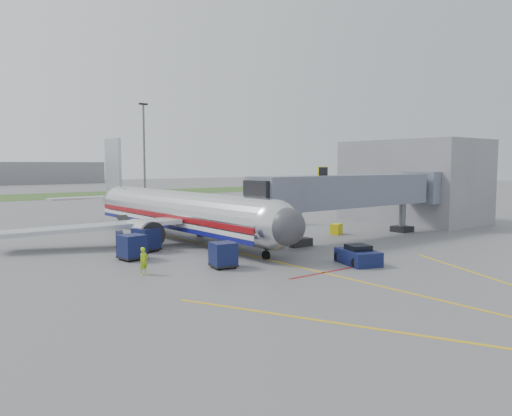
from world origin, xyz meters
TOP-DOWN VIEW (x-y plane):
  - ground at (0.00, 0.00)m, footprint 400.00×400.00m
  - grass_strip at (0.00, 90.00)m, footprint 300.00×25.00m
  - apron_markings at (0.00, -7.40)m, footprint 21.52×50.00m
  - airliner at (0.00, 15.25)m, footprint 32.10×35.67m
  - jet_bridge at (12.86, 5.00)m, footprint 25.30×4.00m
  - terminal at (30.00, 10.00)m, footprint 10.00×16.00m
  - light_mast_right at (25.00, 75.00)m, footprint 2.00×0.44m
  - pushback_tug at (4.00, -3.50)m, footprint 2.99×3.82m
  - baggage_cart_a at (-8.02, 8.01)m, footprint 1.94×1.94m
  - baggage_cart_b at (-4.27, 1.42)m, footprint 1.90×1.90m
  - baggage_cart_c at (-5.59, 10.67)m, footprint 2.21×2.21m
  - belt_loader at (-5.04, 14.99)m, footprint 2.07×5.00m
  - ground_power_cart at (14.15, 8.00)m, footprint 1.57×1.32m
  - ramp_worker at (-9.53, 2.80)m, footprint 0.74×0.59m

SIDE VIEW (x-z plane):
  - ground at x=0.00m, z-range 0.00..0.00m
  - apron_markings at x=0.00m, z-range 0.00..0.01m
  - grass_strip at x=0.00m, z-range 0.00..0.01m
  - ground_power_cart at x=14.15m, z-range -0.01..1.06m
  - pushback_tug at x=4.00m, z-range -0.11..1.28m
  - belt_loader at x=-5.04m, z-range -0.60..1.78m
  - ramp_worker at x=-9.53m, z-range 0.00..1.78m
  - baggage_cart_b at x=-4.27m, z-range 0.02..1.78m
  - baggage_cart_a at x=-8.02m, z-range 0.02..1.89m
  - baggage_cart_c at x=-5.59m, z-range 0.02..1.94m
  - airliner at x=0.00m, z-range -2.48..7.77m
  - jet_bridge at x=12.86m, z-range 1.02..7.92m
  - terminal at x=30.00m, z-range 0.00..10.00m
  - light_mast_right at x=25.00m, z-range 0.58..20.98m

